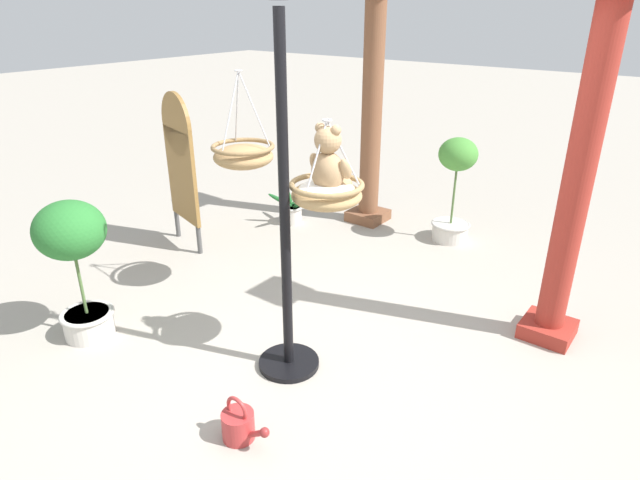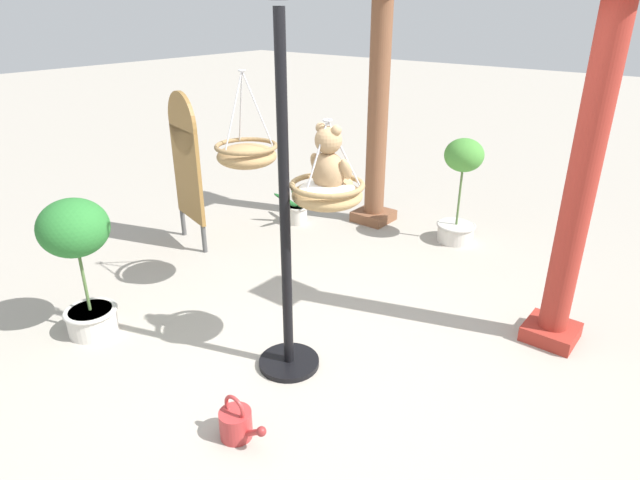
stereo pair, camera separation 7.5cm
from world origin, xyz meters
name	(u,v)px [view 2 (the right image)]	position (x,y,z in m)	size (l,w,h in m)	color
ground_plane	(316,374)	(0.00, 0.00, 0.00)	(40.00, 40.00, 0.00)	#A8A093
display_pole_central	(286,271)	(-0.22, -0.04, 0.77)	(0.44, 0.44, 2.47)	black
hanging_basket_with_teddy	(327,193)	(-0.07, 0.21, 1.29)	(0.49, 0.49, 0.58)	tan
teddy_bear	(329,163)	(-0.07, 0.23, 1.49)	(0.31, 0.27, 0.45)	tan
hanging_basket_left_high	(247,154)	(-1.19, 0.58, 1.29)	(0.52, 0.52, 0.78)	#A37F51
greenhouse_pillar_left	(378,113)	(-1.30, 2.72, 1.29)	(0.44, 0.44, 2.68)	brown
greenhouse_pillar_right	(581,188)	(1.17, 1.50, 1.25)	(0.40, 0.40, 2.60)	#9E2D23
potted_plant_fern_front	(297,210)	(-1.97, 2.09, 0.16)	(0.52, 0.59, 0.40)	beige
potted_plant_tall_leafy	(461,186)	(-0.25, 2.78, 0.63)	(0.43, 0.43, 1.15)	beige
potted_plant_bushy_green	(78,251)	(-1.74, -0.69, 0.72)	(0.52, 0.52, 1.12)	beige
display_sign_board	(186,157)	(-2.47, 0.94, 0.97)	(0.63, 0.22, 1.64)	olive
watering_can	(237,423)	(0.00, -0.77, 0.10)	(0.35, 0.20, 0.30)	#B23333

